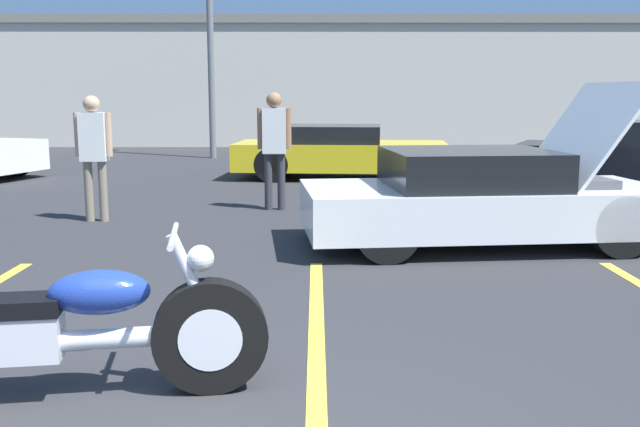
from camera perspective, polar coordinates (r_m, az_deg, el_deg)
The scene contains 8 objects.
parking_stripe_back at distance 4.94m, azimuth -0.28°, elevation -11.42°, with size 0.12×5.44×0.01m, color yellow.
far_building at distance 26.26m, azimuth -1.95°, elevation 10.75°, with size 32.00×4.20×4.40m.
motorcycle at distance 4.44m, azimuth -20.55°, elevation -8.88°, with size 2.47×0.71×0.98m.
show_car_hood_open at distance 8.62m, azimuth 12.95°, elevation 1.24°, with size 4.34×2.23×1.91m.
parked_car_mid_row at distance 15.21m, azimuth 1.58°, elevation 4.94°, with size 4.58×2.27×1.12m.
parked_car_right_row at distance 14.73m, azimuth 23.64°, elevation 4.21°, with size 4.53×3.37×1.27m.
spectator_near_motorcycle at distance 10.96m, azimuth -3.67°, elevation 5.89°, with size 0.52×0.24×1.80m.
spectator_midground at distance 10.42m, azimuth -17.65°, elevation 5.10°, with size 0.52×0.23×1.75m.
Camera 1 is at (0.73, -2.67, 1.77)m, focal length 40.00 mm.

